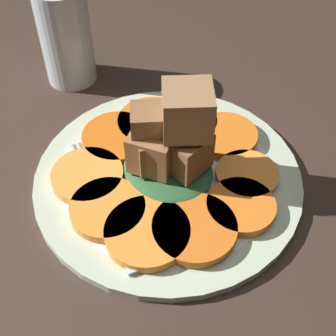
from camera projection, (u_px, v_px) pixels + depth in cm
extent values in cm
cube|color=#38281E|center=(168.00, 187.00, 52.53)|extent=(120.00, 120.00, 2.00)
cylinder|color=beige|center=(168.00, 178.00, 51.42)|extent=(29.19, 29.19, 1.00)
cylinder|color=white|center=(168.00, 177.00, 51.39)|extent=(23.35, 23.35, 1.00)
cylinder|color=orange|center=(147.00, 232.00, 45.22)|extent=(8.42, 8.42, 1.04)
cylinder|color=orange|center=(195.00, 228.00, 45.53)|extent=(8.39, 8.39, 1.04)
cylinder|color=orange|center=(241.00, 206.00, 47.34)|extent=(7.07, 7.07, 1.04)
cylinder|color=orange|center=(247.00, 175.00, 50.19)|extent=(6.76, 6.76, 1.04)
cylinder|color=orange|center=(226.00, 136.00, 54.30)|extent=(7.28, 7.28, 1.04)
cylinder|color=orange|center=(186.00, 122.00, 55.86)|extent=(7.45, 7.45, 1.04)
cylinder|color=orange|center=(153.00, 122.00, 55.86)|extent=(8.42, 8.42, 1.04)
cylinder|color=orange|center=(117.00, 138.00, 54.10)|extent=(8.11, 8.11, 1.04)
cylinder|color=#F99539|center=(87.00, 176.00, 50.13)|extent=(7.75, 7.75, 1.04)
cylinder|color=orange|center=(108.00, 209.00, 47.13)|extent=(7.71, 7.71, 1.04)
ellipsoid|color=#2D6033|center=(168.00, 169.00, 50.38)|extent=(10.34, 9.30, 1.62)
cube|color=olive|center=(154.00, 149.00, 48.19)|extent=(6.24, 6.24, 4.49)
cube|color=brown|center=(155.00, 148.00, 48.50)|extent=(5.26, 5.26, 4.12)
cube|color=brown|center=(185.00, 151.00, 48.06)|extent=(5.15, 5.15, 4.33)
cube|color=brown|center=(148.00, 123.00, 46.48)|extent=(4.71, 4.71, 3.43)
cube|color=#9E754C|center=(188.00, 111.00, 44.68)|extent=(6.61, 6.61, 4.80)
cube|color=silver|center=(113.00, 222.00, 46.43)|extent=(12.38, 3.61, 0.40)
cube|color=silver|center=(92.00, 174.00, 50.75)|extent=(1.94, 2.57, 0.40)
cube|color=silver|center=(76.00, 157.00, 52.47)|extent=(4.85, 1.30, 0.40)
cube|color=silver|center=(81.00, 155.00, 52.64)|extent=(4.85, 1.30, 0.40)
cube|color=silver|center=(87.00, 154.00, 52.82)|extent=(4.85, 1.30, 0.40)
cube|color=silver|center=(93.00, 152.00, 52.99)|extent=(4.85, 1.30, 0.40)
cylinder|color=silver|center=(65.00, 36.00, 59.74)|extent=(6.67, 6.67, 12.95)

